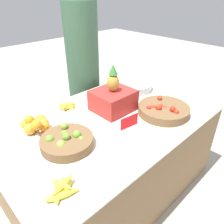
% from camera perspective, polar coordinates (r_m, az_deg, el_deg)
% --- Properties ---
extents(ground_plane, '(12.00, 12.00, 0.00)m').
position_cam_1_polar(ground_plane, '(2.14, -0.00, -18.54)').
color(ground_plane, '#ADA599').
extents(market_table, '(1.74, 1.05, 0.74)m').
position_cam_1_polar(market_table, '(1.88, -0.00, -11.10)').
color(market_table, olive).
rests_on(market_table, ground_plane).
extents(lime_bowl, '(0.33, 0.33, 0.10)m').
position_cam_1_polar(lime_bowl, '(1.39, -11.65, -7.53)').
color(lime_bowl, brown).
rests_on(lime_bowl, market_table).
extents(tomato_basket, '(0.39, 0.39, 0.10)m').
position_cam_1_polar(tomato_basket, '(1.74, 13.31, 0.55)').
color(tomato_basket, brown).
rests_on(tomato_basket, market_table).
extents(orange_pile, '(0.19, 0.20, 0.12)m').
position_cam_1_polar(orange_pile, '(1.59, -19.40, -3.04)').
color(orange_pile, orange).
rests_on(orange_pile, market_table).
extents(metal_bowl, '(0.39, 0.39, 0.07)m').
position_cam_1_polar(metal_bowl, '(2.12, 5.10, 6.91)').
color(metal_bowl, silver).
rests_on(metal_bowl, market_table).
extents(price_sign, '(0.15, 0.03, 0.09)m').
position_cam_1_polar(price_sign, '(1.53, 4.48, -2.58)').
color(price_sign, red).
rests_on(price_sign, market_table).
extents(produce_crate, '(0.30, 0.28, 0.38)m').
position_cam_1_polar(produce_crate, '(1.72, 0.27, 3.59)').
color(produce_crate, '#B22D28').
rests_on(produce_crate, market_table).
extents(banana_bunch_front_left, '(0.16, 0.14, 0.05)m').
position_cam_1_polar(banana_bunch_front_left, '(1.81, -11.51, 1.58)').
color(banana_bunch_front_left, yellow).
rests_on(banana_bunch_front_left, market_table).
extents(banana_bunch_back_center, '(0.18, 0.15, 0.06)m').
position_cam_1_polar(banana_bunch_back_center, '(1.14, -12.98, -19.15)').
color(banana_bunch_back_center, yellow).
rests_on(banana_bunch_back_center, market_table).
extents(banana_bunch_middle_left, '(0.16, 0.16, 0.06)m').
position_cam_1_polar(banana_bunch_middle_left, '(1.99, -2.97, 5.02)').
color(banana_bunch_middle_left, yellow).
rests_on(banana_bunch_middle_left, market_table).
extents(vendor_person, '(0.33, 0.33, 1.68)m').
position_cam_1_polar(vendor_person, '(2.36, -7.39, 9.38)').
color(vendor_person, '#385B42').
rests_on(vendor_person, ground_plane).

